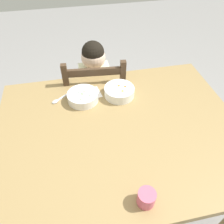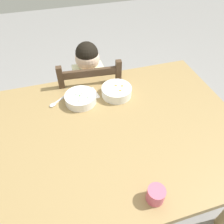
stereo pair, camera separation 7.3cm
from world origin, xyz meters
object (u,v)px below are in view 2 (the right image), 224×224
(spoon, at_px, (55,103))
(drinking_cup, at_px, (156,195))
(dining_chair, at_px, (91,102))
(bowl_of_peas, at_px, (81,98))
(bowl_of_carrots, at_px, (117,91))
(child_figure, at_px, (90,84))
(dining_table, at_px, (121,138))

(spoon, xyz_separation_m, drinking_cup, (0.34, -0.71, 0.03))
(dining_chair, bearing_deg, spoon, -134.19)
(bowl_of_peas, relative_size, bowl_of_carrots, 1.01)
(bowl_of_peas, xyz_separation_m, drinking_cup, (0.18, -0.69, 0.01))
(bowl_of_peas, distance_m, drinking_cup, 0.71)
(bowl_of_peas, height_order, spoon, bowl_of_peas)
(bowl_of_carrots, xyz_separation_m, spoon, (-0.38, 0.03, -0.03))
(child_figure, bearing_deg, bowl_of_peas, -111.36)
(dining_table, xyz_separation_m, bowl_of_peas, (-0.17, 0.27, 0.12))
(bowl_of_peas, distance_m, spoon, 0.16)
(dining_chair, relative_size, spoon, 7.24)
(dining_table, bearing_deg, bowl_of_carrots, 78.08)
(dining_table, bearing_deg, drinking_cup, -88.52)
(dining_chair, relative_size, bowl_of_carrots, 4.69)
(bowl_of_peas, bearing_deg, dining_table, -57.35)
(child_figure, xyz_separation_m, bowl_of_peas, (-0.11, -0.29, 0.13))
(dining_chair, bearing_deg, bowl_of_carrots, -68.29)
(dining_chair, xyz_separation_m, spoon, (-0.26, -0.27, 0.30))
(dining_chair, height_order, drinking_cup, dining_chair)
(child_figure, xyz_separation_m, spoon, (-0.27, -0.26, 0.11))
(dining_table, distance_m, child_figure, 0.57)
(dining_table, xyz_separation_m, dining_chair, (-0.06, 0.57, -0.20))
(dining_chair, distance_m, spoon, 0.48)
(dining_chair, bearing_deg, drinking_cup, -85.75)
(dining_table, distance_m, bowl_of_carrots, 0.30)
(dining_table, relative_size, drinking_cup, 17.94)
(dining_chair, height_order, spoon, dining_chair)
(child_figure, height_order, spoon, child_figure)
(dining_table, height_order, bowl_of_peas, bowl_of_peas)
(spoon, bearing_deg, drinking_cup, -64.71)
(bowl_of_carrots, bearing_deg, drinking_cup, -93.84)
(dining_chair, bearing_deg, child_figure, -55.18)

